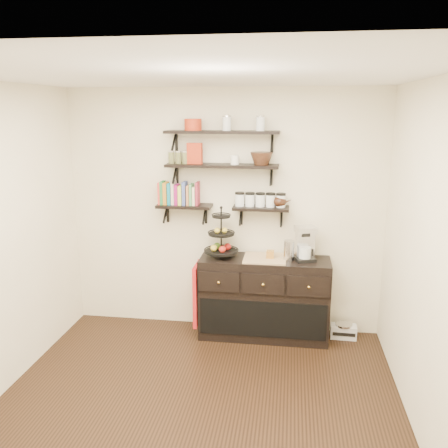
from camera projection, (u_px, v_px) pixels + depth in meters
floor at (194, 416)px, 3.91m from camera, size 3.50×3.50×0.00m
ceiling at (188, 74)px, 3.28m from camera, size 3.50×3.50×0.02m
back_wall at (224, 212)px, 5.28m from camera, size 3.50×0.02×2.70m
right_wall at (433, 271)px, 3.36m from camera, size 0.02×3.50×2.70m
shelf_top at (222, 132)px, 4.95m from camera, size 1.20×0.27×0.23m
shelf_mid at (222, 166)px, 5.03m from camera, size 1.20×0.27×0.23m
shelf_low_left at (185, 206)px, 5.21m from camera, size 0.60×0.25×0.23m
shelf_low_right at (261, 209)px, 5.09m from camera, size 0.60×0.25×0.23m
cookbooks at (180, 194)px, 5.18m from camera, size 0.43×0.15×0.26m
glass_canisters at (260, 201)px, 5.07m from camera, size 0.54×0.10×0.13m
sideboard at (264, 298)px, 5.20m from camera, size 1.40×0.50×0.92m
fruit_stand at (222, 240)px, 5.12m from camera, size 0.37×0.37×0.54m
candle at (270, 254)px, 5.07m from camera, size 0.08×0.08×0.08m
coffee_maker at (305, 244)px, 5.02m from camera, size 0.25×0.25×0.37m
thermal_carafe at (289, 251)px, 5.01m from camera, size 0.11×0.11×0.22m
apron at (197, 295)px, 5.19m from camera, size 0.04×0.29×0.68m
radio at (343, 331)px, 5.23m from camera, size 0.28×0.19×0.17m
recipe_box at (195, 153)px, 5.04m from camera, size 0.17×0.08×0.22m
walnut_bowl at (261, 159)px, 4.95m from camera, size 0.24×0.24×0.13m
ramekins at (235, 160)px, 4.99m from camera, size 0.09×0.09×0.10m
teapot at (280, 201)px, 5.04m from camera, size 0.20×0.16×0.14m
red_pot at (193, 125)px, 4.97m from camera, size 0.18×0.18×0.12m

